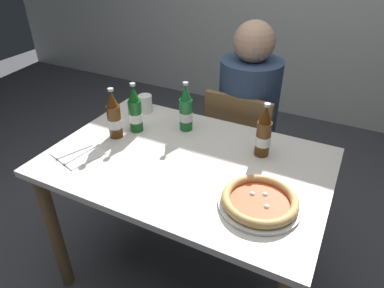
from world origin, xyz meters
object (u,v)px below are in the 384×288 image
Objects in this scene: dining_table_main at (187,180)px; chair_behind_table at (241,147)px; beer_bottle_right at (135,111)px; paper_cup at (145,104)px; beer_bottle_center at (264,134)px; napkin_with_cutlery at (79,153)px; pizza_margherita_near at (260,201)px; beer_bottle_extra at (186,110)px; diner_seated at (246,128)px; beer_bottle_left at (114,117)px.

dining_table_main is 1.41× the size of chair_behind_table.
paper_cup is (-0.07, 0.19, -0.06)m from beer_bottle_right.
napkin_with_cutlery is at bearing -153.29° from beer_bottle_center.
dining_table_main is 0.50m from napkin_with_cutlery.
beer_bottle_extra reaches higher than pizza_margherita_near.
pizza_margherita_near is at bearing 2.60° from napkin_with_cutlery.
pizza_margherita_near is (0.32, -0.80, 0.19)m from diner_seated.
napkin_with_cutlery is (-0.06, -0.20, -0.10)m from beer_bottle_left.
paper_cup reaches higher than dining_table_main.
beer_bottle_left is (-0.76, 0.16, 0.08)m from pizza_margherita_near.
dining_table_main is at bearing 87.45° from chair_behind_table.
diner_seated is at bearing 59.25° from napkin_with_cutlery.
dining_table_main is at bearing -94.48° from diner_seated.
beer_bottle_extra is (-0.18, -0.38, 0.37)m from chair_behind_table.
chair_behind_table is 0.64m from paper_cup.
beer_bottle_right is (-0.61, -0.07, 0.00)m from beer_bottle_center.
diner_seated is (0.00, 0.05, 0.10)m from chair_behind_table.
beer_bottle_right is at bearing 60.43° from beer_bottle_left.
beer_bottle_right is 1.00× the size of beer_bottle_extra.
chair_behind_table reaches higher than dining_table_main.
diner_seated is 4.89× the size of beer_bottle_left.
beer_bottle_right is at bearing 69.66° from napkin_with_cutlery.
paper_cup is (-0.46, -0.36, 0.21)m from diner_seated.
dining_table_main is 0.54m from paper_cup.
paper_cup is (-0.28, 0.07, -0.06)m from beer_bottle_extra.
pizza_margherita_near is 0.35m from beer_bottle_center.
chair_behind_table is at bearing 64.88° from beer_bottle_extra.
beer_bottle_left is at bearing 177.07° from dining_table_main.
chair_behind_table is 3.82× the size of napkin_with_cutlery.
pizza_margherita_near is 0.82m from napkin_with_cutlery.
dining_table_main is at bearing 21.79° from napkin_with_cutlery.
beer_bottle_right is (-0.39, -0.55, 0.27)m from diner_seated.
paper_cup is at bearing 85.78° from napkin_with_cutlery.
pizza_margherita_near is 3.15× the size of paper_cup.
chair_behind_table is at bearing 118.02° from beer_bottle_center.
paper_cup is at bearing 35.54° from chair_behind_table.
beer_bottle_center is (0.28, 0.18, 0.22)m from dining_table_main.
paper_cup is at bearing 143.47° from dining_table_main.
beer_bottle_left reaches higher than dining_table_main.
beer_bottle_center is 0.62m from beer_bottle_right.
beer_bottle_left is 1.11× the size of napkin_with_cutlery.
diner_seated is 12.73× the size of paper_cup.
paper_cup is (0.04, 0.48, 0.04)m from napkin_with_cutlery.
pizza_margherita_near is at bearing 115.19° from chair_behind_table.
beer_bottle_right is 0.21m from paper_cup.
beer_bottle_extra is (0.26, 0.21, 0.00)m from beer_bottle_left.
beer_bottle_center is 0.41m from beer_bottle_extra.
paper_cup is at bearing 150.26° from pizza_margherita_near.
dining_table_main is 4.86× the size of beer_bottle_extra.
diner_seated is 0.72m from beer_bottle_right.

